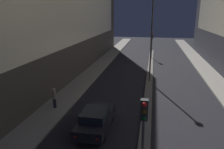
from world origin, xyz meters
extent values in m
cube|color=#66605B|center=(0.00, 20.70, 0.07)|extent=(0.74, 39.40, 0.15)
cube|color=#2D2D2D|center=(0.00, 2.78, 3.91)|extent=(0.32, 0.28, 0.90)
sphere|color=red|center=(0.00, 2.60, 4.21)|extent=(0.20, 0.20, 0.20)
sphere|color=#4C380A|center=(0.00, 2.60, 3.91)|extent=(0.20, 0.20, 0.20)
sphere|color=#0F3D19|center=(0.00, 2.60, 3.61)|extent=(0.20, 0.20, 0.20)
cylinder|color=#383838|center=(0.00, 32.20, 1.80)|extent=(0.12, 0.12, 3.31)
cube|color=#2D2D2D|center=(0.00, 32.20, 3.91)|extent=(0.32, 0.28, 0.90)
sphere|color=red|center=(0.00, 32.02, 4.21)|extent=(0.20, 0.20, 0.20)
sphere|color=#4C380A|center=(0.00, 32.02, 3.91)|extent=(0.20, 0.20, 0.20)
sphere|color=#0F3D19|center=(0.00, 32.02, 3.61)|extent=(0.20, 0.20, 0.20)
cylinder|color=#383838|center=(0.00, 18.79, 4.81)|extent=(0.16, 0.16, 9.34)
cube|color=black|center=(-3.33, 7.48, 0.67)|extent=(1.88, 4.54, 0.69)
cube|color=black|center=(-3.33, 7.14, 1.28)|extent=(1.60, 2.04, 0.54)
cube|color=red|center=(-3.99, 5.21, 0.70)|extent=(0.14, 0.04, 0.10)
cube|color=red|center=(-2.68, 5.21, 0.70)|extent=(0.14, 0.04, 0.10)
cylinder|color=black|center=(-4.16, 8.89, 0.32)|extent=(0.22, 0.64, 0.64)
cylinder|color=black|center=(-2.50, 8.89, 0.32)|extent=(0.22, 0.64, 0.64)
cylinder|color=black|center=(-4.16, 6.07, 0.32)|extent=(0.22, 0.64, 0.64)
cylinder|color=black|center=(-2.50, 6.07, 0.32)|extent=(0.22, 0.64, 0.64)
cylinder|color=black|center=(-7.50, 9.96, 0.55)|extent=(0.25, 0.25, 0.79)
cylinder|color=gray|center=(-7.50, 9.96, 1.30)|extent=(0.34, 0.34, 0.71)
sphere|color=beige|center=(-7.50, 9.96, 1.77)|extent=(0.23, 0.23, 0.23)
camera|label=1|loc=(0.22, -5.48, 7.73)|focal=35.00mm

